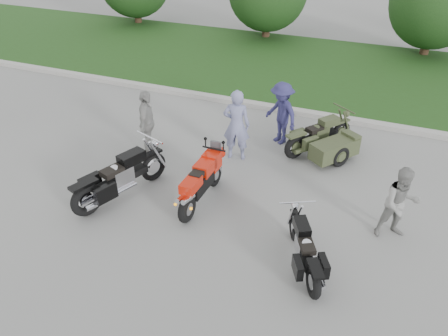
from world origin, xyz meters
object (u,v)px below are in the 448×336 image
at_px(cruiser_left, 118,179).
at_px(cruiser_sidecar, 327,144).
at_px(person_grey, 401,204).
at_px(person_denim, 281,113).
at_px(cruiser_right, 305,251).
at_px(person_stripe, 236,125).
at_px(person_back, 147,123).
at_px(sportbike_red, 201,181).

relative_size(cruiser_left, cruiser_sidecar, 1.17).
relative_size(cruiser_left, person_grey, 1.57).
distance_m(cruiser_sidecar, person_denim, 1.48).
height_order(cruiser_right, cruiser_sidecar, cruiser_sidecar).
relative_size(cruiser_sidecar, person_stripe, 1.12).
relative_size(person_stripe, person_back, 1.08).
bearing_deg(person_stripe, cruiser_right, 117.12).
xyz_separation_m(person_stripe, person_grey, (4.08, -1.68, -0.16)).
height_order(cruiser_left, person_denim, person_denim).
distance_m(cruiser_right, person_back, 5.52).
xyz_separation_m(sportbike_red, cruiser_left, (-1.80, -0.53, -0.07)).
relative_size(cruiser_sidecar, person_grey, 1.34).
distance_m(person_stripe, person_denim, 1.50).
height_order(sportbike_red, person_back, person_back).
relative_size(cruiser_right, person_grey, 1.18).
relative_size(cruiser_sidecar, person_back, 1.20).
xyz_separation_m(cruiser_right, person_denim, (-1.78, 4.53, 0.47)).
height_order(cruiser_sidecar, person_back, person_back).
bearing_deg(person_grey, person_stripe, 132.11).
bearing_deg(sportbike_red, person_grey, 7.76).
bearing_deg(cruiser_left, sportbike_red, 36.41).
bearing_deg(cruiser_right, person_back, 124.14).
xyz_separation_m(sportbike_red, cruiser_sidecar, (2.19, 3.06, -0.17)).
height_order(cruiser_right, person_back, person_back).
bearing_deg(sportbike_red, person_denim, 77.27).
xyz_separation_m(cruiser_right, person_back, (-4.83, 2.63, 0.48)).
bearing_deg(person_denim, cruiser_left, -89.58).
xyz_separation_m(cruiser_left, person_grey, (5.89, 1.03, 0.28)).
bearing_deg(person_back, cruiser_right, -136.71).
distance_m(person_grey, person_denim, 4.38).
xyz_separation_m(sportbike_red, person_denim, (0.83, 3.42, 0.30)).
distance_m(cruiser_left, person_denim, 4.76).
distance_m(sportbike_red, person_denim, 3.53).
bearing_deg(cruiser_sidecar, person_denim, -158.80).
relative_size(cruiser_right, person_stripe, 0.99).
relative_size(sportbike_red, cruiser_left, 0.83).
distance_m(cruiser_left, person_grey, 5.98).
bearing_deg(person_denim, cruiser_sidecar, 19.30).
bearing_deg(cruiser_left, person_grey, 29.80).
bearing_deg(sportbike_red, cruiser_right, -22.14).
relative_size(cruiser_left, person_denim, 1.42).
distance_m(cruiser_right, person_denim, 4.89).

